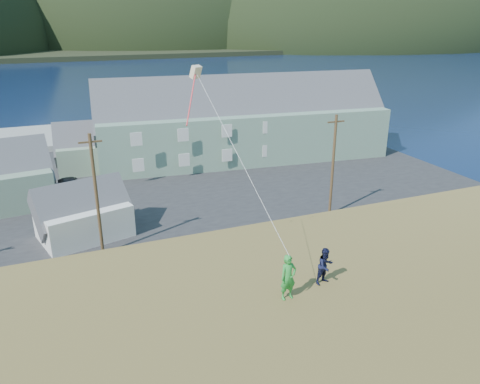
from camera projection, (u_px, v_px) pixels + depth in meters
name	position (u px, v px, depth m)	size (l,w,h in m)	color
ground	(154.00, 255.00, 35.06)	(900.00, 900.00, 0.00)	#0A1638
grass_strip	(160.00, 267.00, 33.31)	(110.00, 8.00, 0.10)	#4C3D19
waterfront_lot	(120.00, 184.00, 49.80)	(72.00, 36.00, 0.12)	#28282B
wharf	(53.00, 137.00, 67.52)	(26.00, 14.00, 0.90)	gray
far_shore	(51.00, 41.00, 321.09)	(900.00, 320.00, 2.00)	black
far_hills	(114.00, 42.00, 289.27)	(760.00, 265.00, 143.00)	black
lodge	(243.00, 121.00, 57.60)	(36.13, 13.40, 12.42)	slate
shed_white	(83.00, 213.00, 37.16)	(8.08, 6.36, 5.66)	white
shed_palegreen_far	(101.00, 147.00, 54.20)	(10.52, 6.34, 6.89)	gray
utility_poles	(117.00, 194.00, 33.99)	(35.06, 0.24, 9.24)	#47331E
parked_cars	(30.00, 174.00, 50.62)	(28.55, 12.74, 1.55)	black
kite_flyer_green	(288.00, 277.00, 16.73)	(0.63, 0.41, 1.73)	green
kite_flyer_navy	(325.00, 266.00, 17.75)	(0.71, 0.56, 1.47)	black
kite_rig	(196.00, 78.00, 20.47)	(1.10, 4.08, 9.44)	beige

